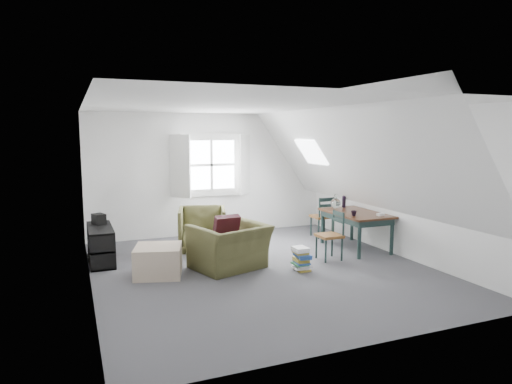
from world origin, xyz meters
name	(u,v)px	position (x,y,z in m)	size (l,w,h in m)	color
floor	(262,269)	(0.00, 0.00, 0.00)	(5.50, 5.50, 0.00)	#49494E
ceiling	(263,106)	(0.00, 0.00, 2.50)	(5.50, 5.50, 0.00)	white
wall_back	(211,174)	(0.00, 2.75, 1.25)	(5.00, 5.00, 0.00)	white
wall_front	(374,222)	(0.00, -2.75, 1.25)	(5.00, 5.00, 0.00)	white
wall_left	(87,199)	(-2.50, 0.00, 1.25)	(5.50, 5.50, 0.00)	white
wall_right	(396,183)	(2.50, 0.00, 1.25)	(5.50, 5.50, 0.00)	white
slope_left	(159,157)	(-1.55, 0.00, 1.78)	(5.50, 5.50, 0.00)	white
slope_right	(350,153)	(1.55, 0.00, 1.78)	(5.50, 5.50, 0.00)	white
dormer_window	(212,165)	(0.00, 2.68, 1.45)	(1.71, 0.35, 1.30)	white
skylight	(311,152)	(1.55, 1.30, 1.75)	(0.55, 0.75, 0.04)	white
armchair_near	(230,268)	(-0.45, 0.24, 0.00)	(1.07, 0.94, 0.70)	#484824
armchair_far	(203,249)	(-0.53, 1.56, 0.00)	(0.83, 0.85, 0.77)	#484824
throw_pillow	(226,228)	(-0.45, 0.39, 0.62)	(0.41, 0.12, 0.41)	#360E17
ottoman	(158,261)	(-1.55, 0.31, 0.22)	(0.67, 0.67, 0.44)	tan
dining_table	(356,217)	(2.07, 0.54, 0.59)	(0.81, 1.35, 0.68)	#351B0D
demijohn	(336,203)	(1.92, 0.99, 0.79)	(0.19, 0.19, 0.27)	silver
vase_twigs	(344,201)	(2.17, 1.09, 0.80)	(0.07, 0.08, 0.55)	black
cup	(354,216)	(1.82, 0.24, 0.68)	(0.10, 0.10, 0.09)	black
paper_box	(381,214)	(2.27, 0.09, 0.70)	(0.13, 0.08, 0.04)	white
dining_chair_far	(323,216)	(2.00, 1.60, 0.43)	(0.39, 0.39, 0.83)	brown
dining_chair_near	(331,235)	(1.28, 0.10, 0.42)	(0.38, 0.38, 0.81)	brown
media_shelf	(101,247)	(-2.29, 1.36, 0.26)	(0.38, 1.14, 0.58)	black
electronics_box	(99,219)	(-2.29, 1.65, 0.66)	(0.17, 0.23, 0.19)	black
magazine_stack	(301,259)	(0.54, -0.27, 0.18)	(0.27, 0.32, 0.36)	#B29933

